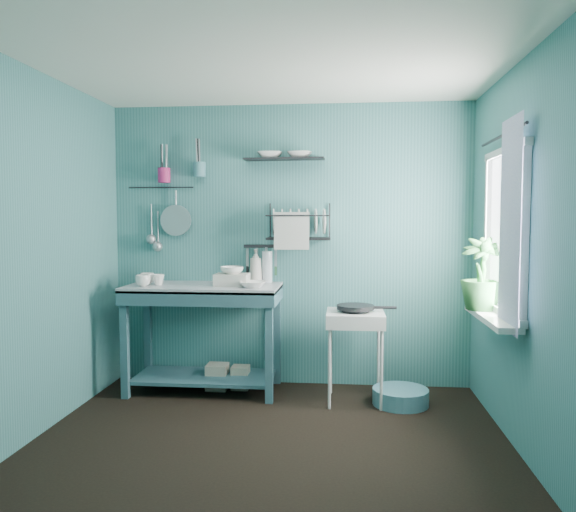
# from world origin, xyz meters

# --- Properties ---
(floor) EXTENTS (3.20, 3.20, 0.00)m
(floor) POSITION_xyz_m (0.00, 0.00, 0.00)
(floor) COLOR black
(floor) RESTS_ON ground
(ceiling) EXTENTS (3.20, 3.20, 0.00)m
(ceiling) POSITION_xyz_m (0.00, 0.00, 2.50)
(ceiling) COLOR silver
(ceiling) RESTS_ON ground
(wall_back) EXTENTS (3.20, 0.00, 3.20)m
(wall_back) POSITION_xyz_m (0.00, 1.50, 1.25)
(wall_back) COLOR #366E6E
(wall_back) RESTS_ON ground
(wall_front) EXTENTS (3.20, 0.00, 3.20)m
(wall_front) POSITION_xyz_m (0.00, -1.50, 1.25)
(wall_front) COLOR #366E6E
(wall_front) RESTS_ON ground
(wall_left) EXTENTS (0.00, 3.00, 3.00)m
(wall_left) POSITION_xyz_m (-1.60, 0.00, 1.25)
(wall_left) COLOR #366E6E
(wall_left) RESTS_ON ground
(wall_right) EXTENTS (0.00, 3.00, 3.00)m
(wall_right) POSITION_xyz_m (1.60, 0.00, 1.25)
(wall_right) COLOR #366E6E
(wall_right) RESTS_ON ground
(work_counter) EXTENTS (1.38, 0.83, 0.92)m
(work_counter) POSITION_xyz_m (-0.71, 1.20, 0.46)
(work_counter) COLOR #2D545F
(work_counter) RESTS_ON floor
(mug_left) EXTENTS (0.12, 0.12, 0.10)m
(mug_left) POSITION_xyz_m (-1.19, 1.04, 0.97)
(mug_left) COLOR white
(mug_left) RESTS_ON work_counter
(mug_mid) EXTENTS (0.14, 0.14, 0.09)m
(mug_mid) POSITION_xyz_m (-1.09, 1.14, 0.97)
(mug_mid) COLOR white
(mug_mid) RESTS_ON work_counter
(mug_right) EXTENTS (0.17, 0.17, 0.10)m
(mug_right) POSITION_xyz_m (-1.21, 1.20, 0.97)
(mug_right) COLOR white
(mug_right) RESTS_ON work_counter
(wash_tub) EXTENTS (0.28, 0.22, 0.10)m
(wash_tub) POSITION_xyz_m (-0.46, 1.18, 0.97)
(wash_tub) COLOR #BCB7AC
(wash_tub) RESTS_ON work_counter
(tub_bowl) EXTENTS (0.20, 0.19, 0.06)m
(tub_bowl) POSITION_xyz_m (-0.46, 1.18, 1.05)
(tub_bowl) COLOR white
(tub_bowl) RESTS_ON wash_tub
(soap_bottle) EXTENTS (0.11, 0.12, 0.30)m
(soap_bottle) POSITION_xyz_m (-0.29, 1.40, 1.07)
(soap_bottle) COLOR #BCB7AC
(soap_bottle) RESTS_ON work_counter
(water_bottle) EXTENTS (0.09, 0.09, 0.28)m
(water_bottle) POSITION_xyz_m (-0.19, 1.42, 1.06)
(water_bottle) COLOR silver
(water_bottle) RESTS_ON work_counter
(counter_bowl) EXTENTS (0.22, 0.22, 0.05)m
(counter_bowl) POSITION_xyz_m (-0.26, 1.05, 0.95)
(counter_bowl) COLOR white
(counter_bowl) RESTS_ON work_counter
(hotplate_stand) EXTENTS (0.48, 0.48, 0.74)m
(hotplate_stand) POSITION_xyz_m (0.58, 1.03, 0.37)
(hotplate_stand) COLOR silver
(hotplate_stand) RESTS_ON floor
(frying_pan) EXTENTS (0.30, 0.30, 0.03)m
(frying_pan) POSITION_xyz_m (0.58, 1.03, 0.78)
(frying_pan) COLOR black
(frying_pan) RESTS_ON hotplate_stand
(knife_strip) EXTENTS (0.32, 0.06, 0.03)m
(knife_strip) POSITION_xyz_m (-0.25, 1.47, 1.25)
(knife_strip) COLOR black
(knife_strip) RESTS_ON wall_back
(dish_rack) EXTENTS (0.58, 0.33, 0.32)m
(dish_rack) POSITION_xyz_m (0.09, 1.37, 1.47)
(dish_rack) COLOR black
(dish_rack) RESTS_ON wall_back
(upper_shelf) EXTENTS (0.71, 0.20, 0.01)m
(upper_shelf) POSITION_xyz_m (-0.04, 1.40, 2.01)
(upper_shelf) COLOR black
(upper_shelf) RESTS_ON wall_back
(shelf_bowl_left) EXTENTS (0.22, 0.22, 0.05)m
(shelf_bowl_left) POSITION_xyz_m (-0.17, 1.40, 2.03)
(shelf_bowl_left) COLOR white
(shelf_bowl_left) RESTS_ON upper_shelf
(shelf_bowl_right) EXTENTS (0.23, 0.23, 0.05)m
(shelf_bowl_right) POSITION_xyz_m (0.10, 1.40, 2.08)
(shelf_bowl_right) COLOR white
(shelf_bowl_right) RESTS_ON upper_shelf
(utensil_cup_magenta) EXTENTS (0.11, 0.11, 0.13)m
(utensil_cup_magenta) POSITION_xyz_m (-1.12, 1.42, 1.88)
(utensil_cup_magenta) COLOR #B72160
(utensil_cup_magenta) RESTS_ON wall_back
(utensil_cup_teal) EXTENTS (0.11, 0.11, 0.13)m
(utensil_cup_teal) POSITION_xyz_m (-0.80, 1.42, 1.93)
(utensil_cup_teal) COLOR teal
(utensil_cup_teal) RESTS_ON wall_back
(colander) EXTENTS (0.28, 0.03, 0.28)m
(colander) POSITION_xyz_m (-1.03, 1.45, 1.48)
(colander) COLOR #A7ABAF
(colander) RESTS_ON wall_back
(ladle_outer) EXTENTS (0.01, 0.01, 0.30)m
(ladle_outer) POSITION_xyz_m (-1.26, 1.46, 1.47)
(ladle_outer) COLOR #A7ABAF
(ladle_outer) RESTS_ON wall_back
(ladle_inner) EXTENTS (0.01, 0.01, 0.30)m
(ladle_inner) POSITION_xyz_m (-1.20, 1.46, 1.41)
(ladle_inner) COLOR #A7ABAF
(ladle_inner) RESTS_ON wall_back
(hook_rail) EXTENTS (0.60, 0.01, 0.01)m
(hook_rail) POSITION_xyz_m (-1.17, 1.47, 1.77)
(hook_rail) COLOR black
(hook_rail) RESTS_ON wall_back
(window_glass) EXTENTS (0.00, 1.10, 1.10)m
(window_glass) POSITION_xyz_m (1.59, 0.45, 1.40)
(window_glass) COLOR white
(window_glass) RESTS_ON wall_right
(windowsill) EXTENTS (0.16, 0.95, 0.04)m
(windowsill) POSITION_xyz_m (1.50, 0.45, 0.81)
(windowsill) COLOR silver
(windowsill) RESTS_ON wall_right
(curtain) EXTENTS (0.00, 1.35, 1.35)m
(curtain) POSITION_xyz_m (1.52, 0.15, 1.45)
(curtain) COLOR silver
(curtain) RESTS_ON wall_right
(curtain_rod) EXTENTS (0.02, 1.05, 0.02)m
(curtain_rod) POSITION_xyz_m (1.54, 0.45, 2.05)
(curtain_rod) COLOR black
(curtain_rod) RESTS_ON wall_right
(potted_plant) EXTENTS (0.36, 0.36, 0.53)m
(potted_plant) POSITION_xyz_m (1.48, 0.66, 1.09)
(potted_plant) COLOR #28652D
(potted_plant) RESTS_ON windowsill
(storage_tin_large) EXTENTS (0.18, 0.18, 0.22)m
(storage_tin_large) POSITION_xyz_m (-0.61, 1.25, 0.11)
(storage_tin_large) COLOR gray
(storage_tin_large) RESTS_ON floor
(storage_tin_small) EXTENTS (0.15, 0.15, 0.20)m
(storage_tin_small) POSITION_xyz_m (-0.41, 1.28, 0.10)
(storage_tin_small) COLOR gray
(storage_tin_small) RESTS_ON floor
(floor_basin) EXTENTS (0.45, 0.45, 0.13)m
(floor_basin) POSITION_xyz_m (0.95, 0.98, 0.07)
(floor_basin) COLOR teal
(floor_basin) RESTS_ON floor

